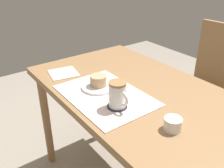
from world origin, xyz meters
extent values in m
cylinder|color=#997047|center=(-0.55, -0.30, 0.34)|extent=(0.05, 0.05, 0.69)
cylinder|color=#997047|center=(-0.55, 0.30, 0.34)|extent=(0.05, 0.05, 0.69)
cube|color=#997047|center=(0.00, 0.00, 0.70)|extent=(1.20, 0.70, 0.04)
cylinder|color=#997047|center=(0.19, 0.45, 0.20)|extent=(0.04, 0.04, 0.40)
cylinder|color=#997047|center=(-0.17, 0.41, 0.20)|extent=(0.04, 0.04, 0.40)
cylinder|color=#997047|center=(-0.20, 0.77, 0.20)|extent=(0.04, 0.04, 0.40)
cube|color=#997047|center=(-0.01, 0.61, 0.42)|extent=(0.46, 0.46, 0.04)
cube|color=#997047|center=(-0.02, 0.80, 0.68)|extent=(0.39, 0.07, 0.49)
cube|color=silver|center=(-0.05, -0.16, 0.72)|extent=(0.47, 0.33, 0.00)
cylinder|color=white|center=(-0.14, -0.15, 0.73)|extent=(0.17, 0.17, 0.01)
cylinder|color=tan|center=(-0.14, -0.15, 0.76)|extent=(0.08, 0.08, 0.05)
cylinder|color=#232328|center=(0.06, -0.18, 0.73)|extent=(0.09, 0.09, 0.00)
cylinder|color=white|center=(0.06, -0.18, 0.78)|extent=(0.07, 0.07, 0.11)
cylinder|color=#9E7547|center=(0.06, -0.18, 0.84)|extent=(0.08, 0.08, 0.01)
torus|color=white|center=(0.10, -0.18, 0.79)|extent=(0.06, 0.01, 0.06)
cube|color=silver|center=(-0.40, -0.21, 0.72)|extent=(0.17, 0.17, 0.00)
cylinder|color=white|center=(0.31, -0.11, 0.75)|extent=(0.07, 0.07, 0.05)
camera|label=1|loc=(0.79, -0.75, 1.32)|focal=40.00mm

